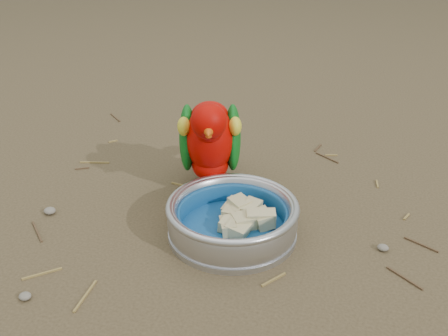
% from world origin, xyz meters
% --- Properties ---
extents(ground, '(60.00, 60.00, 0.00)m').
position_xyz_m(ground, '(0.00, 0.00, 0.00)').
color(ground, '#4A3C27').
extents(food_bowl, '(0.21, 0.21, 0.02)m').
position_xyz_m(food_bowl, '(0.01, -0.05, 0.01)').
color(food_bowl, '#B2B2BA').
rests_on(food_bowl, ground).
extents(bowl_wall, '(0.21, 0.21, 0.04)m').
position_xyz_m(bowl_wall, '(0.01, -0.05, 0.04)').
color(bowl_wall, '#B2B2BA').
rests_on(bowl_wall, food_bowl).
extents(fruit_wedges, '(0.13, 0.13, 0.03)m').
position_xyz_m(fruit_wedges, '(0.01, -0.05, 0.03)').
color(fruit_wedges, tan).
rests_on(fruit_wedges, food_bowl).
extents(lory_parrot, '(0.18, 0.26, 0.19)m').
position_xyz_m(lory_parrot, '(-0.07, 0.07, 0.10)').
color(lory_parrot, '#A90400').
rests_on(lory_parrot, ground).
extents(ground_debris, '(0.90, 0.80, 0.01)m').
position_xyz_m(ground_debris, '(-0.02, 0.01, 0.00)').
color(ground_debris, olive).
rests_on(ground_debris, ground).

